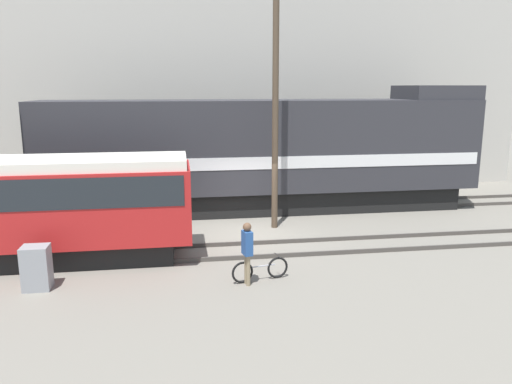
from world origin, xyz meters
The scene contains 10 objects.
ground_plane centered at (0.00, 0.00, 0.00)m, with size 120.00×120.00×0.00m, color slate.
track_near centered at (0.00, -1.93, 0.07)m, with size 60.00×1.51×0.14m.
track_far centered at (0.00, 3.62, 0.07)m, with size 60.00×1.51×0.14m.
building_backdrop centered at (0.00, 11.20, 6.21)m, with size 32.38×6.00×12.41m.
freight_locomotive centered at (1.27, 3.62, 2.52)m, with size 18.61×3.04×5.40m.
streetcar centered at (-6.98, -1.93, 1.85)m, with size 9.72×2.54×3.24m.
bicycle centered at (-0.28, -4.44, 0.32)m, with size 1.66×0.54×0.69m.
person centered at (-0.69, -4.67, 1.08)m, with size 0.29×0.40×1.77m.
utility_pole_right centered at (1.14, 0.84, 4.65)m, with size 0.23×0.23×9.30m.
signal_box centered at (-6.30, -4.10, 0.60)m, with size 0.70×0.60×1.20m.
Camera 1 is at (-2.44, -17.47, 5.34)m, focal length 35.00 mm.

